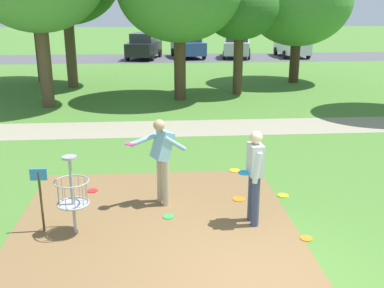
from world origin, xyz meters
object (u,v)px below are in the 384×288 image
Objects in this scene: player_throwing at (162,156)px; parked_car_rightmost at (292,44)px; frisbee_scattered_a at (235,170)px; parked_car_center_right at (237,45)px; frisbee_far_left at (306,238)px; tree_near_left at (299,0)px; frisbee_by_tee at (169,217)px; tree_far_right at (240,7)px; frisbee_far_right at (93,191)px; player_foreground_watching at (255,172)px; disc_golf_basket at (69,192)px; frisbee_scattered_b at (239,199)px; frisbee_mid_grass at (283,195)px; parked_car_center_left at (188,45)px; parked_car_leftmost at (144,46)px.

parked_car_rightmost reaches higher than player_throwing.
frisbee_scattered_a is 24.27m from parked_car_center_right.
frisbee_far_left is 16.73m from tree_near_left.
frisbee_scattered_a is at bearing -112.48° from tree_near_left.
frisbee_by_tee is 0.04× the size of tree_far_right.
frisbee_scattered_a is (3.19, 0.97, 0.00)m from frisbee_far_right.
parked_car_rightmost is at bearing 72.17° from player_foreground_watching.
frisbee_far_right is at bearing -163.03° from frisbee_scattered_a.
player_throwing is 26.24m from parked_car_center_right.
frisbee_by_tee is (1.67, 0.46, -0.74)m from disc_golf_basket.
player_foreground_watching reaches higher than frisbee_scattered_b.
frisbee_mid_grass is (0.87, 1.11, -0.96)m from player_foreground_watching.
tree_far_right reaches higher than parked_car_rightmost.
frisbee_far_right is at bearing 154.29° from player_throwing.
parked_car_center_left is 0.99× the size of parked_car_center_right.
frisbee_by_tee is 0.05× the size of parked_car_center_left.
disc_golf_basket is at bearing -140.04° from frisbee_scattered_a.
parked_car_rightmost is (8.45, 24.03, 0.91)m from frisbee_scattered_a.
disc_golf_basket reaches higher than frisbee_far_right.
frisbee_far_right is at bearing 139.65° from frisbee_by_tee.
parked_car_leftmost is at bearing 92.39° from frisbee_by_tee.
frisbee_scattered_a is 0.05× the size of tree_far_right.
frisbee_mid_grass is 3.97m from frisbee_far_right.
parked_car_center_left reaches higher than disc_golf_basket.
player_throwing is at bearing -176.31° from frisbee_mid_grass.
frisbee_scattered_b is (1.43, 0.67, 0.00)m from frisbee_by_tee.
frisbee_by_tee is 1.58m from frisbee_scattered_b.
frisbee_scattered_a is at bearing -109.38° from parked_car_rightmost.
frisbee_scattered_a is 13.93m from tree_near_left.
frisbee_far_left is at bearing -31.08° from frisbee_far_right.
parked_car_center_left is at bearing 94.71° from tree_far_right.
player_foreground_watching is (3.17, 0.12, 0.21)m from disc_golf_basket.
tree_near_left is at bearing -105.98° from parked_car_rightmost.
tree_near_left is 4.39m from tree_far_right.
tree_far_right is at bearing 79.69° from frisbee_scattered_a.
frisbee_mid_grass is at bearing 6.64° from frisbee_scattered_b.
frisbee_scattered_b is at bearing -84.31° from parked_car_leftmost.
parked_car_center_right is (-0.88, 11.54, -3.06)m from tree_near_left.
player_foreground_watching is 2.81m from frisbee_scattered_a.
parked_car_leftmost is at bearing 124.82° from tree_near_left.
frisbee_far_right is 0.05× the size of parked_car_leftmost.
tree_far_right is at bearing 81.32° from player_foreground_watching.
parked_car_center_right is (5.95, 25.56, -0.06)m from player_throwing.
frisbee_scattered_b is 0.05× the size of tree_far_right.
parked_car_leftmost reaches higher than frisbee_scattered_a.
frisbee_scattered_b is (-0.07, 1.01, -0.96)m from player_foreground_watching.
disc_golf_basket is 0.33× the size of parked_car_rightmost.
frisbee_scattered_a is 0.06× the size of parked_car_center_left.
frisbee_scattered_b is 0.06× the size of parked_car_center_right.
player_foreground_watching is 16.14m from tree_near_left.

